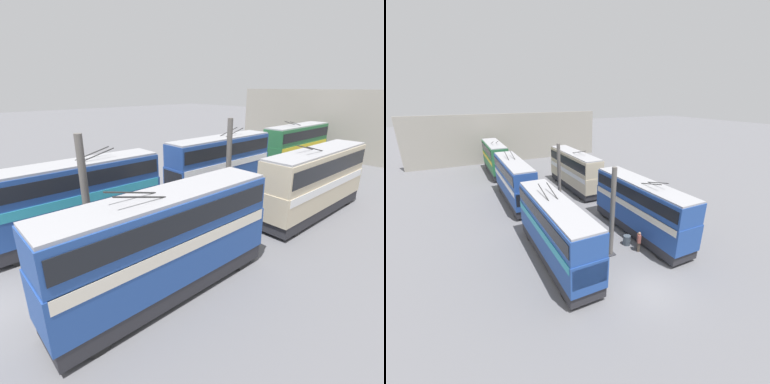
# 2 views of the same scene
# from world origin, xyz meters

# --- Properties ---
(ground_plane) EXTENTS (240.00, 240.00, 0.00)m
(ground_plane) POSITION_xyz_m (0.00, 0.00, 0.00)
(ground_plane) COLOR slate
(depot_back_wall) EXTENTS (0.50, 36.00, 8.98)m
(depot_back_wall) POSITION_xyz_m (40.23, 0.00, 4.49)
(depot_back_wall) COLOR gray
(depot_back_wall) RESTS_ON ground_plane
(support_column_near) EXTENTS (0.68, 0.68, 7.29)m
(support_column_near) POSITION_xyz_m (4.60, 0.00, 3.52)
(support_column_near) COLOR #605B56
(support_column_near) RESTS_ON ground_plane
(support_column_far) EXTENTS (0.68, 0.68, 7.29)m
(support_column_far) POSITION_xyz_m (15.28, 0.00, 3.52)
(support_column_far) COLOR #605B56
(support_column_far) RESTS_ON ground_plane
(bus_left_near) EXTENTS (11.20, 2.54, 5.66)m
(bus_left_near) POSITION_xyz_m (6.36, -4.21, 2.87)
(bus_left_near) COLOR black
(bus_left_near) RESTS_ON ground_plane
(bus_left_far) EXTENTS (11.33, 2.54, 5.67)m
(bus_left_far) POSITION_xyz_m (20.22, -4.21, 2.85)
(bus_left_far) COLOR black
(bus_left_far) RESTS_ON ground_plane
(bus_right_near) EXTENTS (10.91, 2.54, 5.59)m
(bus_right_near) POSITION_xyz_m (5.80, 4.21, 2.84)
(bus_right_near) COLOR black
(bus_right_near) RESTS_ON ground_plane
(bus_right_mid) EXTENTS (11.19, 2.54, 5.72)m
(bus_right_mid) POSITION_xyz_m (19.00, 4.21, 2.91)
(bus_right_mid) COLOR black
(bus_right_mid) RESTS_ON ground_plane
(bus_right_far) EXTENTS (10.53, 2.54, 5.68)m
(bus_right_far) POSITION_xyz_m (32.36, 4.21, 2.88)
(bus_right_far) COLOR black
(bus_right_far) RESTS_ON ground_plane
(person_by_right_row) EXTENTS (0.41, 0.48, 1.70)m
(person_by_right_row) POSITION_xyz_m (5.70, 2.44, 0.90)
(person_by_right_row) COLOR #473D33
(person_by_right_row) RESTS_ON ground_plane
(person_by_left_row) EXTENTS (0.48, 0.40, 1.76)m
(person_by_left_row) POSITION_xyz_m (3.98, -2.31, 0.93)
(person_by_left_row) COLOR #473D33
(person_by_left_row) RESTS_ON ground_plane
(oil_drum) EXTENTS (0.66, 0.66, 0.85)m
(oil_drum) POSITION_xyz_m (5.20, -2.05, 0.43)
(oil_drum) COLOR #424C56
(oil_drum) RESTS_ON ground_plane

